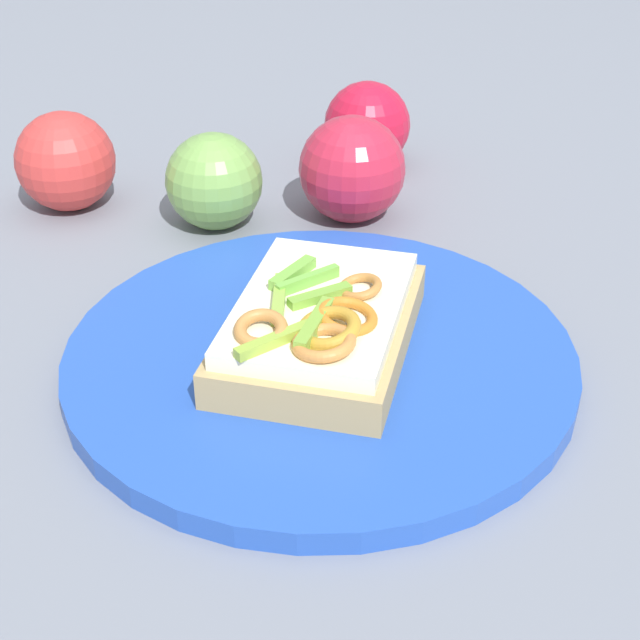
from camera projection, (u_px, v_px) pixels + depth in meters
The scene contains 7 objects.
ground_plane at pixel (320, 367), 0.58m from camera, with size 2.00×2.00×0.00m, color slate.
plate at pixel (320, 357), 0.58m from camera, with size 0.31×0.31×0.01m, color #234DB3.
sandwich at pixel (320, 325), 0.56m from camera, with size 0.17×0.13×0.05m.
apple_0 at pixel (65, 161), 0.75m from camera, with size 0.08×0.08×0.08m, color #C53633.
apple_1 at pixel (214, 181), 0.72m from camera, with size 0.07×0.07×0.07m, color #71A14C.
apple_2 at pixel (352, 169), 0.73m from camera, with size 0.08×0.08×0.08m, color #B72139.
apple_3 at pixel (367, 125), 0.82m from camera, with size 0.08×0.08×0.08m, color red.
Camera 1 is at (-0.42, -0.21, 0.34)m, focal length 52.88 mm.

